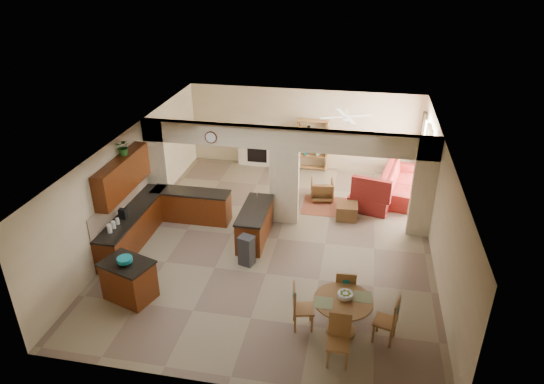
% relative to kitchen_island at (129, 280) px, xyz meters
% --- Properties ---
extents(floor, '(10.00, 10.00, 0.00)m').
position_rel_kitchen_island_xyz_m(floor, '(2.79, 3.02, -0.47)').
color(floor, '#84765B').
rests_on(floor, ground).
extents(ceiling, '(10.00, 10.00, 0.00)m').
position_rel_kitchen_island_xyz_m(ceiling, '(2.79, 3.02, 2.33)').
color(ceiling, white).
rests_on(ceiling, wall_back).
extents(wall_back, '(8.00, 0.00, 8.00)m').
position_rel_kitchen_island_xyz_m(wall_back, '(2.79, 8.02, 0.93)').
color(wall_back, beige).
rests_on(wall_back, floor).
extents(wall_front, '(8.00, 0.00, 8.00)m').
position_rel_kitchen_island_xyz_m(wall_front, '(2.79, -1.98, 0.93)').
color(wall_front, beige).
rests_on(wall_front, floor).
extents(wall_left, '(0.00, 10.00, 10.00)m').
position_rel_kitchen_island_xyz_m(wall_left, '(-1.21, 3.02, 0.93)').
color(wall_left, beige).
rests_on(wall_left, floor).
extents(wall_right, '(0.00, 10.00, 10.00)m').
position_rel_kitchen_island_xyz_m(wall_right, '(6.79, 3.02, 0.93)').
color(wall_right, beige).
rests_on(wall_right, floor).
extents(partition_left_pier, '(0.60, 0.25, 2.80)m').
position_rel_kitchen_island_xyz_m(partition_left_pier, '(-0.91, 4.02, 0.93)').
color(partition_left_pier, beige).
rests_on(partition_left_pier, floor).
extents(partition_center_pier, '(0.80, 0.25, 2.20)m').
position_rel_kitchen_island_xyz_m(partition_center_pier, '(2.79, 4.02, 0.63)').
color(partition_center_pier, beige).
rests_on(partition_center_pier, floor).
extents(partition_right_pier, '(0.60, 0.25, 2.80)m').
position_rel_kitchen_island_xyz_m(partition_right_pier, '(6.49, 4.02, 0.93)').
color(partition_right_pier, beige).
rests_on(partition_right_pier, floor).
extents(partition_header, '(8.00, 0.25, 0.60)m').
position_rel_kitchen_island_xyz_m(partition_header, '(2.79, 4.02, 2.03)').
color(partition_header, beige).
rests_on(partition_header, partition_center_pier).
extents(kitchen_counter, '(2.52, 3.29, 1.48)m').
position_rel_kitchen_island_xyz_m(kitchen_counter, '(-0.47, 2.77, -0.00)').
color(kitchen_counter, '#411A07').
rests_on(kitchen_counter, floor).
extents(upper_cabinets, '(0.35, 2.40, 0.90)m').
position_rel_kitchen_island_xyz_m(upper_cabinets, '(-1.03, 2.22, 1.45)').
color(upper_cabinets, '#411A07').
rests_on(upper_cabinets, wall_left).
extents(peninsula, '(0.70, 1.85, 0.91)m').
position_rel_kitchen_island_xyz_m(peninsula, '(2.19, 2.91, -0.01)').
color(peninsula, '#411A07').
rests_on(peninsula, floor).
extents(wall_clock, '(0.34, 0.03, 0.34)m').
position_rel_kitchen_island_xyz_m(wall_clock, '(0.79, 3.87, 1.98)').
color(wall_clock, '#50281A').
rests_on(wall_clock, partition_header).
extents(rug, '(1.60, 1.30, 0.01)m').
position_rel_kitchen_island_xyz_m(rug, '(3.99, 5.12, -0.46)').
color(rug, brown).
rests_on(rug, floor).
extents(fireplace, '(1.60, 0.35, 1.20)m').
position_rel_kitchen_island_xyz_m(fireplace, '(1.19, 7.86, 0.14)').
color(fireplace, white).
rests_on(fireplace, floor).
extents(shelving_unit, '(1.00, 0.32, 1.80)m').
position_rel_kitchen_island_xyz_m(shelving_unit, '(3.14, 7.84, 0.43)').
color(shelving_unit, '#9B6735').
rests_on(shelving_unit, floor).
extents(window_a, '(0.02, 0.90, 1.90)m').
position_rel_kitchen_island_xyz_m(window_a, '(6.76, 5.32, 0.73)').
color(window_a, white).
rests_on(window_a, wall_right).
extents(window_b, '(0.02, 0.90, 1.90)m').
position_rel_kitchen_island_xyz_m(window_b, '(6.76, 7.02, 0.73)').
color(window_b, white).
rests_on(window_b, wall_right).
extents(glazed_door, '(0.02, 0.70, 2.10)m').
position_rel_kitchen_island_xyz_m(glazed_door, '(6.76, 6.17, 0.58)').
color(glazed_door, white).
rests_on(glazed_door, wall_right).
extents(drape_a_left, '(0.10, 0.28, 2.30)m').
position_rel_kitchen_island_xyz_m(drape_a_left, '(6.72, 4.72, 0.73)').
color(drape_a_left, '#3F2119').
rests_on(drape_a_left, wall_right).
extents(drape_a_right, '(0.10, 0.28, 2.30)m').
position_rel_kitchen_island_xyz_m(drape_a_right, '(6.72, 5.92, 0.73)').
color(drape_a_right, '#3F2119').
rests_on(drape_a_right, wall_right).
extents(drape_b_left, '(0.10, 0.28, 2.30)m').
position_rel_kitchen_island_xyz_m(drape_b_left, '(6.72, 6.42, 0.73)').
color(drape_b_left, '#3F2119').
rests_on(drape_b_left, wall_right).
extents(drape_b_right, '(0.10, 0.28, 2.30)m').
position_rel_kitchen_island_xyz_m(drape_b_right, '(6.72, 7.62, 0.73)').
color(drape_b_right, '#3F2119').
rests_on(drape_b_right, wall_right).
extents(ceiling_fan, '(1.00, 1.00, 0.10)m').
position_rel_kitchen_island_xyz_m(ceiling_fan, '(4.29, 6.02, 2.09)').
color(ceiling_fan, white).
rests_on(ceiling_fan, ceiling).
extents(kitchen_island, '(1.26, 1.07, 0.93)m').
position_rel_kitchen_island_xyz_m(kitchen_island, '(0.00, 0.00, 0.00)').
color(kitchen_island, '#411A07').
rests_on(kitchen_island, floor).
extents(teal_bowl, '(0.33, 0.33, 0.16)m').
position_rel_kitchen_island_xyz_m(teal_bowl, '(0.00, -0.05, 0.54)').
color(teal_bowl, teal).
rests_on(teal_bowl, kitchen_island).
extents(trash_can, '(0.41, 0.38, 0.72)m').
position_rel_kitchen_island_xyz_m(trash_can, '(2.24, 1.74, -0.11)').
color(trash_can, '#2B2B2D').
rests_on(trash_can, floor).
extents(dining_table, '(1.19, 1.19, 0.81)m').
position_rel_kitchen_island_xyz_m(dining_table, '(4.68, -0.21, 0.06)').
color(dining_table, '#9B6735').
rests_on(dining_table, floor).
extents(fruit_bowl, '(0.31, 0.31, 0.16)m').
position_rel_kitchen_island_xyz_m(fruit_bowl, '(4.71, -0.17, 0.42)').
color(fruit_bowl, '#75A623').
rests_on(fruit_bowl, dining_table).
extents(sofa, '(2.83, 1.51, 0.78)m').
position_rel_kitchen_island_xyz_m(sofa, '(6.09, 6.43, -0.08)').
color(sofa, maroon).
rests_on(sofa, floor).
extents(chaise, '(1.33, 1.18, 0.46)m').
position_rel_kitchen_island_xyz_m(chaise, '(5.18, 5.23, -0.24)').
color(chaise, maroon).
rests_on(chaise, floor).
extents(armchair, '(0.77, 0.79, 0.64)m').
position_rel_kitchen_island_xyz_m(armchair, '(3.73, 5.56, -0.15)').
color(armchair, maroon).
rests_on(armchair, floor).
extents(ottoman, '(0.64, 0.64, 0.44)m').
position_rel_kitchen_island_xyz_m(ottoman, '(4.54, 4.53, -0.25)').
color(ottoman, maroon).
rests_on(ottoman, floor).
extents(plant, '(0.43, 0.38, 0.43)m').
position_rel_kitchen_island_xyz_m(plant, '(-1.03, 2.47, 2.12)').
color(plant, '#195316').
rests_on(plant, upper_cabinets).
extents(chair_north, '(0.44, 0.44, 1.02)m').
position_rel_kitchen_island_xyz_m(chair_north, '(4.70, 0.46, 0.08)').
color(chair_north, '#9B6735').
rests_on(chair_north, floor).
extents(chair_east, '(0.52, 0.52, 1.02)m').
position_rel_kitchen_island_xyz_m(chair_east, '(5.61, -0.30, 0.08)').
color(chair_east, '#9B6735').
rests_on(chair_east, floor).
extents(chair_south, '(0.42, 0.43, 1.02)m').
position_rel_kitchen_island_xyz_m(chair_south, '(4.66, -0.97, 0.08)').
color(chair_south, '#9B6735').
rests_on(chair_south, floor).
extents(chair_west, '(0.50, 0.50, 1.02)m').
position_rel_kitchen_island_xyz_m(chair_west, '(3.82, -0.23, 0.08)').
color(chair_west, '#9B6735').
rests_on(chair_west, floor).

